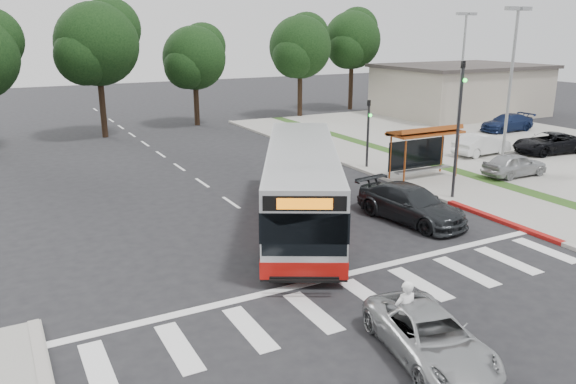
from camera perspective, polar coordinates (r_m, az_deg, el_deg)
ground at (r=21.46m, az=0.35°, el=-5.29°), size 140.00×140.00×0.00m
sidewalk_east at (r=33.68m, az=10.41°, el=2.55°), size 4.00×40.00×0.12m
curb_east at (r=32.50m, az=7.64°, el=2.20°), size 0.30×40.00×0.15m
curb_east_red at (r=25.40m, az=20.81°, el=-2.75°), size 0.32×6.00×0.15m
parking_lot at (r=43.32m, az=21.37°, el=4.71°), size 18.00×36.00×0.10m
commercial_building at (r=56.19m, az=17.09°, el=9.74°), size 14.00×10.00×4.40m
building_roof_cap at (r=56.00m, az=17.29°, el=12.12°), size 14.60×10.60×0.30m
crosswalk_ladder at (r=17.60m, az=8.24°, el=-10.49°), size 18.00×2.60×0.01m
bus_shelter at (r=30.92m, az=13.65°, el=5.49°), size 4.20×1.60×2.86m
traffic_signal_ne_tall at (r=27.27m, az=16.98°, el=7.11°), size 0.18×0.37×6.50m
traffic_signal_ne_short at (r=32.75m, az=8.15°, el=6.59°), size 0.18×0.37×4.00m
lot_light_front at (r=36.27m, az=21.84°, el=12.00°), size 1.90×0.35×9.01m
lot_light_mid at (r=47.46m, az=17.37°, el=13.15°), size 1.90×0.35×9.01m
tree_ne_a at (r=52.33m, az=1.28°, el=14.60°), size 6.16×5.74×9.30m
tree_ne_b at (r=57.71m, az=6.57°, el=15.18°), size 6.16×5.74×10.02m
tree_north_a at (r=44.29m, az=-18.76°, el=14.18°), size 6.60×6.15×10.17m
tree_north_b at (r=48.26m, az=-9.44°, el=13.39°), size 5.72×5.33×8.43m
transit_bus at (r=23.16m, az=1.38°, el=0.58°), size 8.42×12.36×3.25m
pedestrian at (r=15.08m, az=11.79°, el=-11.84°), size 0.66×0.46×1.73m
dark_sedan at (r=24.32m, az=12.37°, el=-1.20°), size 2.83×5.40×1.49m
silver_suv_south at (r=14.69m, az=14.23°, el=-14.02°), size 2.78×4.59×1.19m
parked_car_0 at (r=33.13m, az=22.03°, el=2.62°), size 3.85×1.63×1.30m
parked_car_1 at (r=38.09m, az=19.07°, el=4.60°), size 4.20×1.70×1.36m
parked_car_2 at (r=40.25m, az=24.94°, el=4.54°), size 5.00×2.69×1.33m
parked_car_3 at (r=47.81m, az=21.37°, el=6.58°), size 4.63×1.90×1.34m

